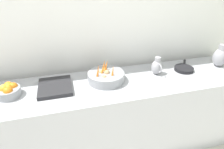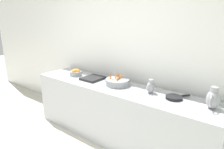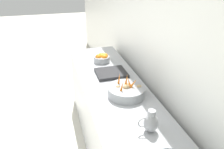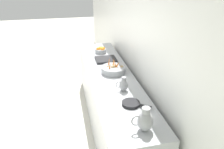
% 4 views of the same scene
% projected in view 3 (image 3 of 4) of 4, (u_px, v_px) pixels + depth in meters
% --- Properties ---
extents(tile_wall_left, '(0.10, 9.72, 3.00)m').
position_uv_depth(tile_wall_left, '(206.00, 48.00, 1.57)').
color(tile_wall_left, white).
rests_on(tile_wall_left, ground_plane).
extents(prep_counter, '(0.64, 2.95, 0.86)m').
position_uv_depth(prep_counter, '(121.00, 135.00, 2.37)').
color(prep_counter, '#ADAFB5').
rests_on(prep_counter, ground_plane).
extents(vegetable_colander, '(0.36, 0.36, 0.23)m').
position_uv_depth(vegetable_colander, '(126.00, 91.00, 2.21)').
color(vegetable_colander, gray).
rests_on(vegetable_colander, prep_counter).
extents(orange_bowl, '(0.20, 0.20, 0.12)m').
position_uv_depth(orange_bowl, '(102.00, 58.00, 2.96)').
color(orange_bowl, gray).
rests_on(orange_bowl, prep_counter).
extents(metal_pitcher_short, '(0.16, 0.11, 0.19)m').
position_uv_depth(metal_pitcher_short, '(151.00, 122.00, 1.73)').
color(metal_pitcher_short, '#939399').
rests_on(metal_pitcher_short, prep_counter).
extents(counter_sink_basin, '(0.34, 0.30, 0.04)m').
position_uv_depth(counter_sink_basin, '(111.00, 73.00, 2.64)').
color(counter_sink_basin, '#232326').
rests_on(counter_sink_basin, prep_counter).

